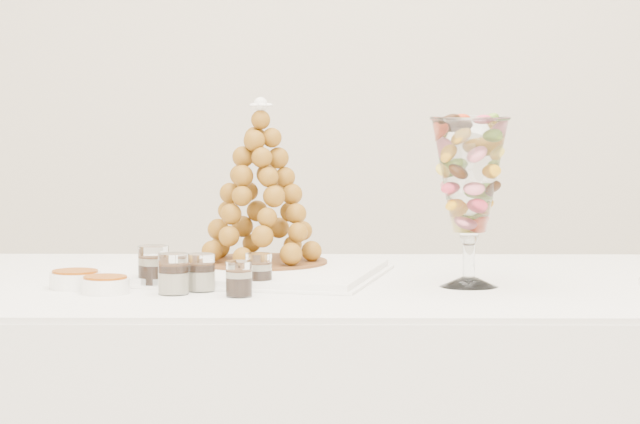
{
  "coord_description": "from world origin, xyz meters",
  "views": [
    {
      "loc": [
        0.09,
        -2.58,
        1.24
      ],
      "look_at": [
        -0.01,
        0.22,
        0.99
      ],
      "focal_mm": 85.0,
      "sensor_mm": 36.0,
      "label": 1
    }
  ],
  "objects": [
    {
      "name": "lace_tray",
      "position": [
        -0.18,
        0.38,
        0.85
      ],
      "size": [
        0.6,
        0.49,
        0.02
      ],
      "primitive_type": "cube",
      "rotation": [
        0.0,
        0.0,
        -0.19
      ],
      "color": "white",
      "rests_on": "buffet_table"
    },
    {
      "name": "macaron_vase",
      "position": [
        0.26,
        0.25,
        1.05
      ],
      "size": [
        0.14,
        0.14,
        0.32
      ],
      "color": "white",
      "rests_on": "buffet_table"
    },
    {
      "name": "verrine_a",
      "position": [
        -0.33,
        0.22,
        0.88
      ],
      "size": [
        0.07,
        0.07,
        0.08
      ],
      "primitive_type": "cylinder",
      "rotation": [
        0.0,
        0.0,
        0.25
      ],
      "color": "white",
      "rests_on": "buffet_table"
    },
    {
      "name": "verrine_b",
      "position": [
        -0.23,
        0.17,
        0.88
      ],
      "size": [
        0.06,
        0.06,
        0.07
      ],
      "primitive_type": "cylinder",
      "rotation": [
        0.0,
        0.0,
        0.24
      ],
      "color": "white",
      "rests_on": "buffet_table"
    },
    {
      "name": "verrine_c",
      "position": [
        -0.13,
        0.2,
        0.88
      ],
      "size": [
        0.06,
        0.06,
        0.07
      ],
      "primitive_type": "cylinder",
      "rotation": [
        0.0,
        0.0,
        0.2
      ],
      "color": "white",
      "rests_on": "buffet_table"
    },
    {
      "name": "verrine_d",
      "position": [
        -0.28,
        0.13,
        0.88
      ],
      "size": [
        0.07,
        0.07,
        0.07
      ],
      "primitive_type": "cylinder",
      "rotation": [
        0.0,
        0.0,
        -0.3
      ],
      "color": "white",
      "rests_on": "buffet_table"
    },
    {
      "name": "verrine_e",
      "position": [
        -0.16,
        0.11,
        0.88
      ],
      "size": [
        0.06,
        0.06,
        0.06
      ],
      "primitive_type": "cylinder",
      "rotation": [
        0.0,
        0.0,
        0.21
      ],
      "color": "white",
      "rests_on": "buffet_table"
    },
    {
      "name": "ramekin_back",
      "position": [
        -0.47,
        0.2,
        0.86
      ],
      "size": [
        0.1,
        0.1,
        0.03
      ],
      "primitive_type": "cylinder",
      "color": "white",
      "rests_on": "buffet_table"
    },
    {
      "name": "ramekin_front",
      "position": [
        -0.4,
        0.14,
        0.86
      ],
      "size": [
        0.09,
        0.09,
        0.03
      ],
      "primitive_type": "cylinder",
      "color": "white",
      "rests_on": "buffet_table"
    },
    {
      "name": "croquembouche",
      "position": [
        -0.14,
        0.45,
        1.03
      ],
      "size": [
        0.27,
        0.27,
        0.33
      ],
      "rotation": [
        0.0,
        0.0,
        -0.17
      ],
      "color": "brown",
      "rests_on": "lace_tray"
    }
  ]
}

